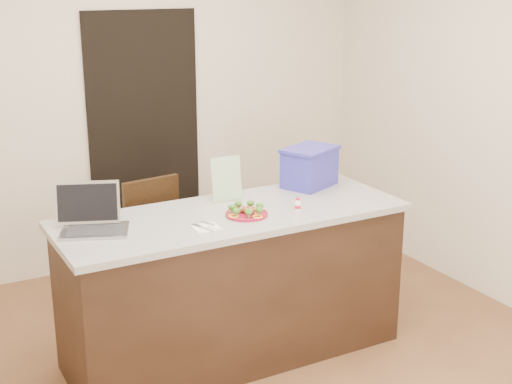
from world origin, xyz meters
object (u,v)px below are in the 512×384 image
yogurt_bottle (298,205)px  laptop (91,217)px  chair (158,239)px  blue_box (310,167)px  island (233,284)px  plate (246,214)px  napkin (206,228)px

yogurt_bottle → laptop: laptop is taller
yogurt_bottle → chair: yogurt_bottle is taller
blue_box → chair: (-0.87, 0.53, -0.52)m
island → yogurt_bottle: 0.62m
yogurt_bottle → plate: bearing=168.0°
laptop → blue_box: size_ratio=0.97×
laptop → blue_box: 1.50m
plate → yogurt_bottle: bearing=-12.0°
yogurt_bottle → blue_box: (0.34, 0.40, 0.10)m
napkin → chair: chair is taller
plate → laptop: 0.87m
yogurt_bottle → napkin: bearing=-178.4°
napkin → plate: bearing=15.6°
napkin → laptop: bearing=152.8°
blue_box → chair: 1.14m
blue_box → chair: size_ratio=0.46×
island → plate: bearing=-64.4°
chair → napkin: bearing=-101.8°
laptop → blue_box: blue_box is taller
laptop → chair: (0.62, 0.66, -0.46)m
yogurt_bottle → laptop: bearing=167.0°
plate → chair: (-0.22, 0.86, -0.40)m
blue_box → chair: bearing=124.5°
blue_box → laptop: bearing=161.0°
plate → yogurt_bottle: size_ratio=3.23×
laptop → napkin: bearing=-5.4°
napkin → blue_box: 1.03m
yogurt_bottle → laptop: (-1.15, 0.27, 0.04)m
chair → laptop: bearing=-140.8°
island → napkin: size_ratio=14.65×
plate → napkin: bearing=-164.4°
island → laptop: bearing=172.2°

